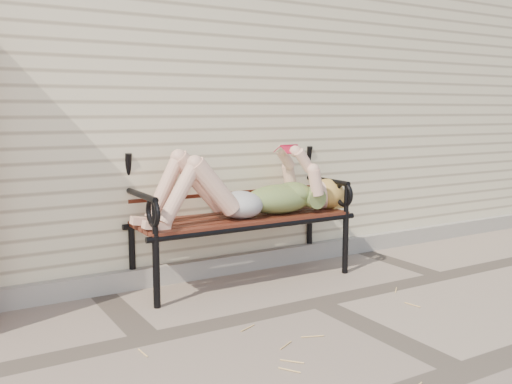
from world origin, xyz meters
TOP-DOWN VIEW (x-y plane):
  - ground at (0.00, 0.00)m, footprint 80.00×80.00m
  - house_wall at (0.00, 3.00)m, footprint 8.00×4.00m
  - foundation_strip at (0.00, 0.97)m, footprint 8.00×0.10m
  - garden_bench at (-0.18, 0.85)m, footprint 1.87×0.74m
  - reading_woman at (-0.17, 0.70)m, footprint 1.76×0.40m
  - straw_scatter at (-0.54, -0.92)m, footprint 3.03×1.65m

SIDE VIEW (x-z plane):
  - ground at x=0.00m, z-range 0.00..0.00m
  - straw_scatter at x=-0.54m, z-range 0.00..0.01m
  - foundation_strip at x=0.00m, z-range 0.00..0.15m
  - garden_bench at x=-0.18m, z-range 0.07..1.28m
  - reading_woman at x=-0.17m, z-range 0.44..1.00m
  - house_wall at x=0.00m, z-range 0.00..3.00m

